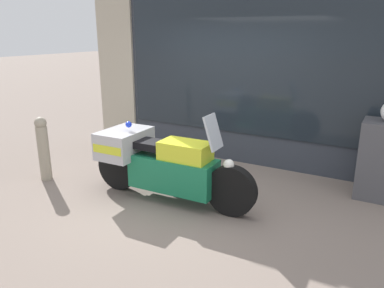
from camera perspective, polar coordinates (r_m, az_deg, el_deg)
The scene contains 5 objects.
ground_plane at distance 5.36m, azimuth -1.41°, elevation -8.15°, with size 60.00×60.00×0.00m, color gray.
shop_building at distance 6.82m, azimuth 4.37°, elevation 13.67°, with size 6.09×0.55×3.77m.
window_display at distance 6.80m, azimuth 9.94°, elevation 1.06°, with size 4.78×0.30×1.83m.
paramedic_motorcycle at distance 5.17m, azimuth -5.11°, elevation -2.64°, with size 2.45×0.79×1.28m.
street_bollard at distance 6.26m, azimuth -21.72°, elevation -0.51°, with size 0.18×0.18×1.01m.
Camera 1 is at (2.50, -4.17, 2.26)m, focal length 35.00 mm.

